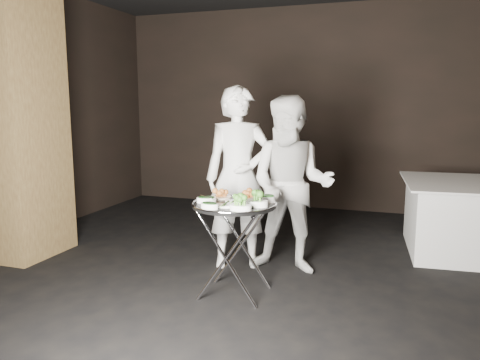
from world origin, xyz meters
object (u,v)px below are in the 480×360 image
(serving_tray, at_px, (234,204))
(waiter_right, at_px, (291,185))
(tray_stand, at_px, (234,245))
(dining_table, at_px, (470,218))
(waiter_left, at_px, (238,177))

(serving_tray, height_order, waiter_right, waiter_right)
(serving_tray, bearing_deg, tray_stand, -45.00)
(tray_stand, xyz_separation_m, dining_table, (2.00, 1.83, -0.04))
(serving_tray, xyz_separation_m, waiter_left, (-0.20, 0.71, 0.11))
(tray_stand, xyz_separation_m, waiter_right, (0.32, 0.70, 0.40))
(serving_tray, bearing_deg, dining_table, 42.37)
(serving_tray, relative_size, dining_table, 0.52)
(waiter_right, height_order, dining_table, waiter_right)
(tray_stand, distance_m, waiter_right, 0.87)
(serving_tray, xyz_separation_m, dining_table, (2.00, 1.83, -0.38))
(tray_stand, bearing_deg, serving_tray, 135.00)
(tray_stand, relative_size, dining_table, 0.57)
(serving_tray, relative_size, waiter_left, 0.40)
(tray_stand, height_order, serving_tray, serving_tray)
(tray_stand, bearing_deg, waiter_left, 106.09)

